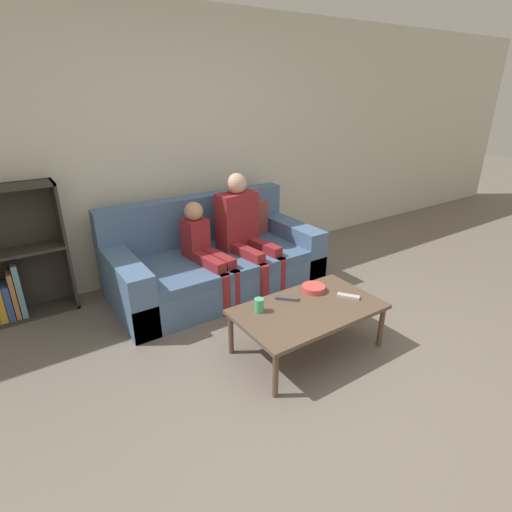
% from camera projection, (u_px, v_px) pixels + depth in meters
% --- Properties ---
extents(ground_plane, '(22.00, 22.00, 0.00)m').
position_uv_depth(ground_plane, '(332.00, 392.00, 2.64)').
color(ground_plane, '#70665B').
extents(wall_back, '(12.00, 0.06, 2.60)m').
position_uv_depth(wall_back, '(173.00, 149.00, 3.98)').
color(wall_back, beige).
rests_on(wall_back, ground_plane).
extents(couch, '(2.00, 0.99, 0.86)m').
position_uv_depth(couch, '(215.00, 262.00, 3.95)').
color(couch, '#4C6B93').
rests_on(couch, ground_plane).
extents(bookshelf, '(0.76, 0.28, 1.15)m').
position_uv_depth(bookshelf, '(13.00, 265.00, 3.38)').
color(bookshelf, '#332D28').
rests_on(bookshelf, ground_plane).
extents(coffee_table, '(1.09, 0.64, 0.37)m').
position_uv_depth(coffee_table, '(308.00, 311.00, 2.96)').
color(coffee_table, brown).
rests_on(coffee_table, ground_plane).
extents(person_adult, '(0.44, 0.71, 1.12)m').
position_uv_depth(person_adult, '(242.00, 225.00, 3.87)').
color(person_adult, maroon).
rests_on(person_adult, ground_plane).
extents(person_child, '(0.29, 0.69, 0.91)m').
position_uv_depth(person_child, '(205.00, 249.00, 3.65)').
color(person_child, maroon).
rests_on(person_child, ground_plane).
extents(cup_near, '(0.07, 0.07, 0.10)m').
position_uv_depth(cup_near, '(259.00, 305.00, 2.87)').
color(cup_near, '#4CB77A').
rests_on(cup_near, coffee_table).
extents(tv_remote_0, '(0.14, 0.17, 0.02)m').
position_uv_depth(tv_remote_0, '(348.00, 296.00, 3.08)').
color(tv_remote_0, '#B7B7BC').
rests_on(tv_remote_0, coffee_table).
extents(tv_remote_1, '(0.15, 0.16, 0.02)m').
position_uv_depth(tv_remote_1, '(287.00, 298.00, 3.05)').
color(tv_remote_1, '#47474C').
rests_on(tv_remote_1, coffee_table).
extents(snack_bowl, '(0.19, 0.19, 0.05)m').
position_uv_depth(snack_bowl, '(313.00, 288.00, 3.18)').
color(snack_bowl, '#DB4C47').
rests_on(snack_bowl, coffee_table).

